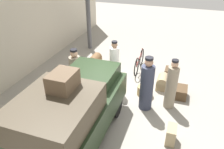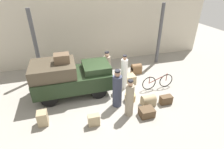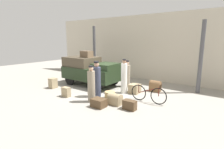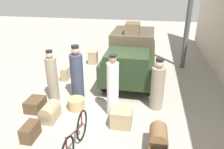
% 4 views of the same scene
% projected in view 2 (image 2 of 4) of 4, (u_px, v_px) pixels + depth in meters
% --- Properties ---
extents(ground_plane, '(30.00, 30.00, 0.00)m').
position_uv_depth(ground_plane, '(109.00, 93.00, 8.72)').
color(ground_plane, gray).
extents(station_building_facade, '(16.00, 0.15, 4.50)m').
position_uv_depth(station_building_facade, '(92.00, 28.00, 11.05)').
color(station_building_facade, beige).
rests_on(station_building_facade, ground).
extents(canopy_pillar_left, '(0.21, 0.21, 3.80)m').
position_uv_depth(canopy_pillar_left, '(36.00, 46.00, 9.30)').
color(canopy_pillar_left, '#4C4C51').
rests_on(canopy_pillar_left, ground).
extents(canopy_pillar_right, '(0.21, 0.21, 3.80)m').
position_uv_depth(canopy_pillar_right, '(160.00, 35.00, 11.07)').
color(canopy_pillar_right, '#4C4C51').
rests_on(canopy_pillar_right, ground).
extents(truck, '(3.60, 1.77, 1.72)m').
position_uv_depth(truck, '(70.00, 76.00, 8.31)').
color(truck, black).
rests_on(truck, ground).
extents(bicycle, '(1.72, 0.04, 0.80)m').
position_uv_depth(bicycle, '(158.00, 82.00, 8.97)').
color(bicycle, black).
rests_on(bicycle, ground).
extents(wicker_basket, '(0.50, 0.50, 0.33)m').
position_uv_depth(wicker_basket, '(130.00, 97.00, 8.16)').
color(wicker_basket, tan).
rests_on(wicker_basket, ground).
extents(porter_with_bicycle, '(0.34, 0.34, 1.67)m').
position_uv_depth(porter_with_bicycle, '(130.00, 99.00, 7.04)').
color(porter_with_bicycle, gray).
rests_on(porter_with_bicycle, ground).
extents(porter_standing_middle, '(0.41, 0.41, 1.78)m').
position_uv_depth(porter_standing_middle, '(117.00, 90.00, 7.54)').
color(porter_standing_middle, '#33384C').
rests_on(porter_standing_middle, ground).
extents(porter_lifting_near_truck, '(0.33, 0.33, 1.82)m').
position_uv_depth(porter_lifting_near_truck, '(124.00, 73.00, 8.81)').
color(porter_lifting_near_truck, white).
rests_on(porter_lifting_near_truck, ground).
extents(conductor_in_dark_uniform, '(0.39, 0.39, 1.59)m').
position_uv_depth(conductor_in_dark_uniform, '(107.00, 66.00, 9.77)').
color(conductor_in_dark_uniform, gray).
rests_on(conductor_in_dark_uniform, ground).
extents(trunk_large_brown, '(0.58, 0.41, 0.60)m').
position_uv_depth(trunk_large_brown, '(136.00, 69.00, 10.44)').
color(trunk_large_brown, brown).
rests_on(trunk_large_brown, ground).
extents(trunk_umber_medium, '(0.38, 0.39, 0.59)m').
position_uv_depth(trunk_umber_medium, '(43.00, 118.00, 6.77)').
color(trunk_umber_medium, '#9E8966').
rests_on(trunk_umber_medium, ground).
extents(trunk_barrel_dark, '(0.61, 0.40, 0.49)m').
position_uv_depth(trunk_barrel_dark, '(148.00, 100.00, 7.85)').
color(trunk_barrel_dark, '#9E8966').
rests_on(trunk_barrel_dark, ground).
extents(suitcase_tan_flat, '(0.54, 0.30, 0.39)m').
position_uv_depth(suitcase_tan_flat, '(166.00, 100.00, 7.95)').
color(suitcase_tan_flat, '#4C3823').
rests_on(suitcase_tan_flat, ground).
extents(trunk_wicker_pale, '(0.52, 0.55, 0.48)m').
position_uv_depth(trunk_wicker_pale, '(130.00, 79.00, 9.49)').
color(trunk_wicker_pale, '#9E8966').
rests_on(trunk_wicker_pale, ground).
extents(suitcase_small_leather, '(0.59, 0.47, 0.36)m').
position_uv_depth(suitcase_small_leather, '(147.00, 112.00, 7.24)').
color(suitcase_small_leather, '#4C3823').
rests_on(suitcase_small_leather, ground).
extents(suitcase_black_upright, '(0.45, 0.24, 0.48)m').
position_uv_depth(suitcase_black_upright, '(94.00, 120.00, 6.75)').
color(suitcase_black_upright, '#9E8966').
rests_on(suitcase_black_upright, ground).
extents(trunk_on_truck_roof, '(0.67, 0.53, 0.40)m').
position_uv_depth(trunk_on_truck_roof, '(62.00, 58.00, 7.78)').
color(trunk_on_truck_roof, brown).
rests_on(trunk_on_truck_roof, truck).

